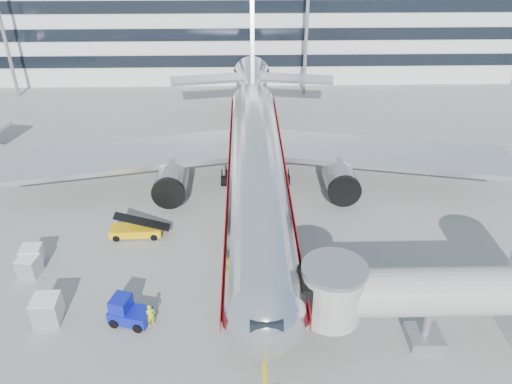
{
  "coord_description": "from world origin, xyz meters",
  "views": [
    {
      "loc": [
        -1.03,
        -31.21,
        24.69
      ],
      "look_at": [
        -0.15,
        4.93,
        4.0
      ],
      "focal_mm": 35.0,
      "sensor_mm": 36.0,
      "label": 1
    }
  ],
  "objects_px": {
    "belt_loader": "(136,230)",
    "ramp_worker": "(151,316)",
    "cargo_container_right": "(29,266)",
    "cargo_container_front": "(47,309)",
    "baggage_tug": "(127,312)",
    "main_jet": "(256,154)",
    "cargo_container_left": "(32,256)"
  },
  "relations": [
    {
      "from": "belt_loader",
      "to": "cargo_container_front",
      "type": "height_order",
      "value": "belt_loader"
    },
    {
      "from": "main_jet",
      "to": "cargo_container_front",
      "type": "xyz_separation_m",
      "value": [
        -14.62,
        -17.16,
        -3.29
      ]
    },
    {
      "from": "baggage_tug",
      "to": "belt_loader",
      "type": "bearing_deg",
      "value": 97.39
    },
    {
      "from": "cargo_container_right",
      "to": "cargo_container_front",
      "type": "distance_m",
      "value": 5.86
    },
    {
      "from": "cargo_container_left",
      "to": "cargo_container_right",
      "type": "xyz_separation_m",
      "value": [
        0.19,
        -1.18,
        -0.04
      ]
    },
    {
      "from": "cargo_container_front",
      "to": "cargo_container_left",
      "type": "bearing_deg",
      "value": 117.92
    },
    {
      "from": "main_jet",
      "to": "cargo_container_right",
      "type": "relative_size",
      "value": 30.34
    },
    {
      "from": "cargo_container_right",
      "to": "cargo_container_front",
      "type": "bearing_deg",
      "value": -58.32
    },
    {
      "from": "main_jet",
      "to": "baggage_tug",
      "type": "bearing_deg",
      "value": -117.59
    },
    {
      "from": "main_jet",
      "to": "cargo_container_right",
      "type": "bearing_deg",
      "value": -145.47
    },
    {
      "from": "belt_loader",
      "to": "cargo_container_front",
      "type": "xyz_separation_m",
      "value": [
        -4.15,
        -9.99,
        0.32
      ]
    },
    {
      "from": "main_jet",
      "to": "baggage_tug",
      "type": "height_order",
      "value": "main_jet"
    },
    {
      "from": "cargo_container_right",
      "to": "baggage_tug",
      "type": "bearing_deg",
      "value": -31.72
    },
    {
      "from": "cargo_container_left",
      "to": "cargo_container_front",
      "type": "xyz_separation_m",
      "value": [
        3.27,
        -6.16,
        0.11
      ]
    },
    {
      "from": "main_jet",
      "to": "cargo_container_front",
      "type": "relative_size",
      "value": 27.13
    },
    {
      "from": "cargo_container_left",
      "to": "cargo_container_right",
      "type": "distance_m",
      "value": 1.19
    },
    {
      "from": "baggage_tug",
      "to": "cargo_container_front",
      "type": "height_order",
      "value": "baggage_tug"
    },
    {
      "from": "belt_loader",
      "to": "cargo_container_right",
      "type": "relative_size",
      "value": 2.74
    },
    {
      "from": "baggage_tug",
      "to": "ramp_worker",
      "type": "distance_m",
      "value": 1.68
    },
    {
      "from": "cargo_container_right",
      "to": "main_jet",
      "type": "bearing_deg",
      "value": 34.53
    },
    {
      "from": "belt_loader",
      "to": "baggage_tug",
      "type": "distance_m",
      "value": 10.38
    },
    {
      "from": "belt_loader",
      "to": "cargo_container_right",
      "type": "xyz_separation_m",
      "value": [
        -7.23,
        -5.0,
        0.17
      ]
    },
    {
      "from": "belt_loader",
      "to": "ramp_worker",
      "type": "xyz_separation_m",
      "value": [
        2.96,
        -10.69,
        0.24
      ]
    },
    {
      "from": "main_jet",
      "to": "belt_loader",
      "type": "height_order",
      "value": "main_jet"
    },
    {
      "from": "main_jet",
      "to": "baggage_tug",
      "type": "xyz_separation_m",
      "value": [
        -9.13,
        -17.47,
        -3.35
      ]
    },
    {
      "from": "cargo_container_front",
      "to": "ramp_worker",
      "type": "bearing_deg",
      "value": -5.63
    },
    {
      "from": "cargo_container_right",
      "to": "ramp_worker",
      "type": "relative_size",
      "value": 0.98
    },
    {
      "from": "baggage_tug",
      "to": "cargo_container_right",
      "type": "xyz_separation_m",
      "value": [
        -8.57,
        5.29,
        -0.09
      ]
    },
    {
      "from": "belt_loader",
      "to": "ramp_worker",
      "type": "distance_m",
      "value": 11.09
    },
    {
      "from": "baggage_tug",
      "to": "cargo_container_front",
      "type": "relative_size",
      "value": 1.61
    },
    {
      "from": "belt_loader",
      "to": "ramp_worker",
      "type": "height_order",
      "value": "belt_loader"
    },
    {
      "from": "cargo_container_right",
      "to": "belt_loader",
      "type": "bearing_deg",
      "value": 34.67
    }
  ]
}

